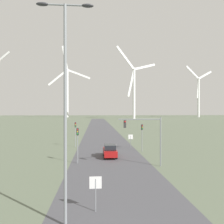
{
  "coord_description": "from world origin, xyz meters",
  "views": [
    {
      "loc": [
        -1.86,
        -7.61,
        6.66
      ],
      "look_at": [
        0.0,
        17.04,
        6.49
      ],
      "focal_mm": 35.0,
      "sensor_mm": 36.0,
      "label": 1
    }
  ],
  "objects_px": {
    "wind_turbine_center": "(134,87)",
    "wind_turbine_right": "(199,93)",
    "stop_sign_far": "(131,139)",
    "traffic_light_post_mid_left": "(75,129)",
    "stop_sign_near": "(96,187)",
    "streetlamp": "(65,91)",
    "wind_turbine_left": "(67,87)",
    "traffic_light_post_near_left": "(78,138)",
    "car_approaching": "(110,151)",
    "traffic_light_post_near_right": "(142,132)",
    "traffic_light_mast_overhead": "(146,131)"
  },
  "relations": [
    {
      "from": "stop_sign_far",
      "to": "traffic_light_mast_overhead",
      "type": "bearing_deg",
      "value": -91.07
    },
    {
      "from": "stop_sign_near",
      "to": "stop_sign_far",
      "type": "xyz_separation_m",
      "value": [
        6.17,
        23.7,
        0.07
      ]
    },
    {
      "from": "stop_sign_far",
      "to": "wind_turbine_right",
      "type": "distance_m",
      "value": 196.88
    },
    {
      "from": "stop_sign_far",
      "to": "wind_turbine_right",
      "type": "height_order",
      "value": "wind_turbine_right"
    },
    {
      "from": "car_approaching",
      "to": "wind_turbine_left",
      "type": "xyz_separation_m",
      "value": [
        -29.75,
        186.49,
        28.55
      ]
    },
    {
      "from": "car_approaching",
      "to": "stop_sign_far",
      "type": "bearing_deg",
      "value": 59.89
    },
    {
      "from": "wind_turbine_center",
      "to": "stop_sign_near",
      "type": "bearing_deg",
      "value": -100.94
    },
    {
      "from": "stop_sign_far",
      "to": "traffic_light_mast_overhead",
      "type": "xyz_separation_m",
      "value": [
        -0.23,
        -12.57,
        2.56
      ]
    },
    {
      "from": "traffic_light_post_near_left",
      "to": "wind_turbine_right",
      "type": "distance_m",
      "value": 209.86
    },
    {
      "from": "stop_sign_near",
      "to": "traffic_light_post_mid_left",
      "type": "xyz_separation_m",
      "value": [
        -3.67,
        25.77,
        1.67
      ]
    },
    {
      "from": "streetlamp",
      "to": "wind_turbine_left",
      "type": "bearing_deg",
      "value": 97.24
    },
    {
      "from": "traffic_light_post_near_left",
      "to": "wind_turbine_right",
      "type": "bearing_deg",
      "value": 60.16
    },
    {
      "from": "stop_sign_near",
      "to": "traffic_light_mast_overhead",
      "type": "height_order",
      "value": "traffic_light_mast_overhead"
    },
    {
      "from": "stop_sign_far",
      "to": "traffic_light_post_mid_left",
      "type": "height_order",
      "value": "traffic_light_post_mid_left"
    },
    {
      "from": "traffic_light_post_mid_left",
      "to": "traffic_light_mast_overhead",
      "type": "bearing_deg",
      "value": -56.71
    },
    {
      "from": "traffic_light_post_near_left",
      "to": "traffic_light_mast_overhead",
      "type": "bearing_deg",
      "value": -14.6
    },
    {
      "from": "stop_sign_far",
      "to": "traffic_light_mast_overhead",
      "type": "height_order",
      "value": "traffic_light_mast_overhead"
    },
    {
      "from": "traffic_light_post_mid_left",
      "to": "car_approaching",
      "type": "bearing_deg",
      "value": -58.24
    },
    {
      "from": "car_approaching",
      "to": "traffic_light_post_near_left",
      "type": "bearing_deg",
      "value": -142.48
    },
    {
      "from": "traffic_light_mast_overhead",
      "to": "car_approaching",
      "type": "height_order",
      "value": "traffic_light_mast_overhead"
    },
    {
      "from": "traffic_light_post_near_left",
      "to": "traffic_light_post_mid_left",
      "type": "relative_size",
      "value": 0.99
    },
    {
      "from": "car_approaching",
      "to": "wind_turbine_right",
      "type": "distance_m",
      "value": 205.16
    },
    {
      "from": "stop_sign_near",
      "to": "wind_turbine_center",
      "type": "xyz_separation_m",
      "value": [
        31.35,
        162.22,
        24.38
      ]
    },
    {
      "from": "streetlamp",
      "to": "traffic_light_post_mid_left",
      "type": "relative_size",
      "value": 2.85
    },
    {
      "from": "traffic_light_post_near_left",
      "to": "wind_turbine_center",
      "type": "xyz_separation_m",
      "value": [
        33.6,
        148.95,
        22.75
      ]
    },
    {
      "from": "traffic_light_post_near_left",
      "to": "traffic_light_post_near_right",
      "type": "bearing_deg",
      "value": 36.87
    },
    {
      "from": "traffic_light_post_mid_left",
      "to": "car_approaching",
      "type": "xyz_separation_m",
      "value": [
        5.7,
        -9.2,
        -2.37
      ]
    },
    {
      "from": "car_approaching",
      "to": "wind_turbine_right",
      "type": "relative_size",
      "value": 0.08
    },
    {
      "from": "traffic_light_post_near_right",
      "to": "wind_turbine_left",
      "type": "height_order",
      "value": "wind_turbine_left"
    },
    {
      "from": "streetlamp",
      "to": "traffic_light_post_near_left",
      "type": "bearing_deg",
      "value": 91.99
    },
    {
      "from": "streetlamp",
      "to": "wind_turbine_right",
      "type": "relative_size",
      "value": 0.26
    },
    {
      "from": "stop_sign_far",
      "to": "traffic_light_post_near_right",
      "type": "height_order",
      "value": "traffic_light_post_near_right"
    },
    {
      "from": "traffic_light_post_mid_left",
      "to": "wind_turbine_left",
      "type": "distance_m",
      "value": 180.82
    },
    {
      "from": "traffic_light_mast_overhead",
      "to": "wind_turbine_left",
      "type": "distance_m",
      "value": 196.47
    },
    {
      "from": "wind_turbine_right",
      "to": "car_approaching",
      "type": "bearing_deg",
      "value": -119.26
    },
    {
      "from": "traffic_light_post_mid_left",
      "to": "traffic_light_mast_overhead",
      "type": "relative_size",
      "value": 0.77
    },
    {
      "from": "wind_turbine_left",
      "to": "wind_turbine_right",
      "type": "xyz_separation_m",
      "value": [
        129.37,
        -8.66,
        -5.21
      ]
    },
    {
      "from": "stop_sign_far",
      "to": "wind_turbine_right",
      "type": "bearing_deg",
      "value": 60.78
    },
    {
      "from": "stop_sign_near",
      "to": "wind_turbine_center",
      "type": "height_order",
      "value": "wind_turbine_center"
    },
    {
      "from": "traffic_light_post_near_left",
      "to": "wind_turbine_right",
      "type": "xyz_separation_m",
      "value": [
        103.9,
        181.12,
        21.0
      ]
    },
    {
      "from": "traffic_light_post_near_right",
      "to": "wind_turbine_left",
      "type": "xyz_separation_m",
      "value": [
        -35.26,
        182.44,
        26.25
      ]
    },
    {
      "from": "traffic_light_mast_overhead",
      "to": "traffic_light_post_near_left",
      "type": "bearing_deg",
      "value": 165.4
    },
    {
      "from": "wind_turbine_center",
      "to": "traffic_light_mast_overhead",
      "type": "bearing_deg",
      "value": -99.55
    },
    {
      "from": "stop_sign_far",
      "to": "traffic_light_post_mid_left",
      "type": "relative_size",
      "value": 0.54
    },
    {
      "from": "streetlamp",
      "to": "traffic_light_post_mid_left",
      "type": "height_order",
      "value": "streetlamp"
    },
    {
      "from": "stop_sign_far",
      "to": "traffic_light_post_near_right",
      "type": "relative_size",
      "value": 0.55
    },
    {
      "from": "wind_turbine_right",
      "to": "wind_turbine_left",
      "type": "bearing_deg",
      "value": 176.17
    },
    {
      "from": "streetlamp",
      "to": "stop_sign_near",
      "type": "bearing_deg",
      "value": 43.23
    },
    {
      "from": "streetlamp",
      "to": "traffic_light_mast_overhead",
      "type": "distance_m",
      "value": 15.31
    },
    {
      "from": "wind_turbine_center",
      "to": "wind_turbine_right",
      "type": "height_order",
      "value": "wind_turbine_center"
    }
  ]
}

